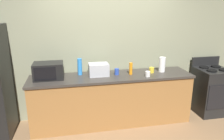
# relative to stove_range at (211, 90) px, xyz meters

# --- Properties ---
(ground_plane) EXTENTS (8.00, 8.00, 0.00)m
(ground_plane) POSITION_rel_stove_range_xyz_m (-2.00, -0.40, -0.46)
(ground_plane) COLOR #93704C
(back_wall) EXTENTS (6.40, 0.10, 2.70)m
(back_wall) POSITION_rel_stove_range_xyz_m (-2.00, 0.41, 0.89)
(back_wall) COLOR gray
(back_wall) RESTS_ON ground_plane
(counter_run) EXTENTS (2.84, 0.64, 0.90)m
(counter_run) POSITION_rel_stove_range_xyz_m (-2.00, 0.00, -0.01)
(counter_run) COLOR #9E6B38
(counter_run) RESTS_ON ground_plane
(stove_range) EXTENTS (0.60, 0.61, 1.08)m
(stove_range) POSITION_rel_stove_range_xyz_m (0.00, 0.00, 0.00)
(stove_range) COLOR black
(stove_range) RESTS_ON ground_plane
(microwave) EXTENTS (0.48, 0.35, 0.27)m
(microwave) POSITION_rel_stove_range_xyz_m (-3.06, 0.05, 0.57)
(microwave) COLOR black
(microwave) RESTS_ON counter_run
(toaster_oven) EXTENTS (0.34, 0.26, 0.21)m
(toaster_oven) POSITION_rel_stove_range_xyz_m (-2.23, 0.06, 0.54)
(toaster_oven) COLOR #B7BABF
(toaster_oven) RESTS_ON counter_run
(paper_towel_roll) EXTENTS (0.12, 0.12, 0.27)m
(paper_towel_roll) POSITION_rel_stove_range_xyz_m (-1.05, 0.05, 0.57)
(paper_towel_roll) COLOR white
(paper_towel_roll) RESTS_ON counter_run
(bottle_spray_cleaner) EXTENTS (0.08, 0.08, 0.29)m
(bottle_spray_cleaner) POSITION_rel_stove_range_xyz_m (-2.54, 0.16, 0.58)
(bottle_spray_cleaner) COLOR #338CE5
(bottle_spray_cleaner) RESTS_ON counter_run
(bottle_dish_soap) EXTENTS (0.06, 0.06, 0.21)m
(bottle_dish_soap) POSITION_rel_stove_range_xyz_m (-1.66, 0.00, 0.54)
(bottle_dish_soap) COLOR orange
(bottle_dish_soap) RESTS_ON counter_run
(mug_blue) EXTENTS (0.08, 0.08, 0.11)m
(mug_blue) POSITION_rel_stove_range_xyz_m (-1.91, 0.04, 0.49)
(mug_blue) COLOR #2D4CB2
(mug_blue) RESTS_ON counter_run
(mug_yellow) EXTENTS (0.09, 0.09, 0.10)m
(mug_yellow) POSITION_rel_stove_range_xyz_m (-1.26, 0.03, 0.49)
(mug_yellow) COLOR yellow
(mug_yellow) RESTS_ON counter_run
(mug_white) EXTENTS (0.08, 0.08, 0.09)m
(mug_white) POSITION_rel_stove_range_xyz_m (-1.41, -0.18, 0.49)
(mug_white) COLOR white
(mug_white) RESTS_ON counter_run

